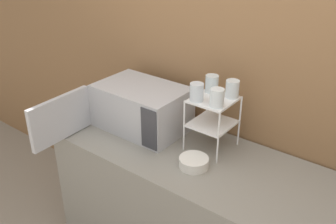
# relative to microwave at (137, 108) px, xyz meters

# --- Properties ---
(wall_back) EXTENTS (8.00, 0.06, 2.60)m
(wall_back) POSITION_rel_microwave_xyz_m (0.61, 0.33, 0.28)
(wall_back) COLOR olive
(wall_back) RESTS_ON ground_plane
(counter) EXTENTS (2.00, 0.68, 0.88)m
(counter) POSITION_rel_microwave_xyz_m (0.61, -0.05, -0.58)
(counter) COLOR gray
(counter) RESTS_ON ground_plane
(microwave) EXTENTS (0.60, 0.82, 0.28)m
(microwave) POSITION_rel_microwave_xyz_m (0.00, 0.00, 0.00)
(microwave) COLOR #ADADB2
(microwave) RESTS_ON counter
(dish_rack) EXTENTS (0.24, 0.25, 0.32)m
(dish_rack) POSITION_rel_microwave_xyz_m (0.50, 0.09, 0.09)
(dish_rack) COLOR white
(dish_rack) RESTS_ON counter
(glass_front_left) EXTENTS (0.08, 0.08, 0.10)m
(glass_front_left) POSITION_rel_microwave_xyz_m (0.44, 0.01, 0.22)
(glass_front_left) COLOR silver
(glass_front_left) RESTS_ON dish_rack
(glass_back_right) EXTENTS (0.08, 0.08, 0.10)m
(glass_back_right) POSITION_rel_microwave_xyz_m (0.57, 0.17, 0.22)
(glass_back_right) COLOR silver
(glass_back_right) RESTS_ON dish_rack
(glass_front_right) EXTENTS (0.08, 0.08, 0.10)m
(glass_front_right) POSITION_rel_microwave_xyz_m (0.56, 0.01, 0.22)
(glass_front_right) COLOR silver
(glass_front_right) RESTS_ON dish_rack
(glass_back_left) EXTENTS (0.08, 0.08, 0.10)m
(glass_back_left) POSITION_rel_microwave_xyz_m (0.44, 0.16, 0.22)
(glass_back_left) COLOR silver
(glass_back_left) RESTS_ON dish_rack
(bowl) EXTENTS (0.16, 0.16, 0.06)m
(bowl) POSITION_rel_microwave_xyz_m (0.53, -0.14, -0.12)
(bowl) COLOR silver
(bowl) RESTS_ON counter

